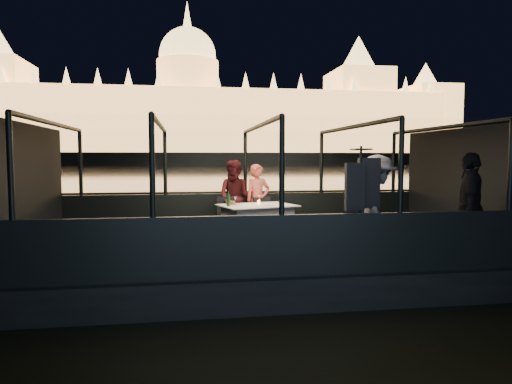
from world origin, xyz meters
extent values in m
plane|color=black|center=(0.00, 80.00, 0.00)|extent=(500.00, 500.00, 0.00)
cube|color=black|center=(0.00, 0.00, 0.00)|extent=(8.60, 4.40, 1.00)
cube|color=black|center=(0.00, 0.00, 0.48)|extent=(8.00, 4.00, 0.04)
cube|color=black|center=(0.00, 2.00, 0.95)|extent=(8.00, 0.08, 0.90)
cube|color=black|center=(0.00, -2.00, 0.95)|extent=(8.00, 0.08, 0.90)
cube|color=#423D33|center=(0.00, 210.00, 1.00)|extent=(400.00, 140.00, 6.00)
cube|color=white|center=(0.07, 0.70, 0.89)|extent=(1.68, 1.41, 0.77)
cube|color=black|center=(-0.49, 1.24, 0.95)|extent=(0.48, 0.48, 0.87)
cube|color=black|center=(0.28, 1.25, 0.95)|extent=(0.49, 0.49, 0.85)
imported|color=#CE574B|center=(0.21, 1.50, 1.25)|extent=(0.65, 0.53, 1.58)
imported|color=#3E1114|center=(-0.27, 1.59, 1.25)|extent=(0.97, 0.87, 1.67)
imported|color=white|center=(1.77, -1.23, 1.35)|extent=(0.98, 1.29, 1.77)
imported|color=black|center=(3.25, -1.54, 1.35)|extent=(0.97, 1.13, 1.81)
cylinder|color=#143817|center=(-0.53, 0.54, 1.42)|extent=(0.07, 0.07, 0.30)
cylinder|color=brown|center=(-0.46, 0.84, 1.31)|extent=(0.23, 0.23, 0.07)
cylinder|color=orange|center=(0.12, 0.82, 1.31)|extent=(0.07, 0.07, 0.08)
cylinder|color=white|center=(0.29, 0.54, 1.27)|extent=(0.30, 0.30, 0.02)
cylinder|color=white|center=(-0.29, 0.86, 1.27)|extent=(0.32, 0.32, 0.02)
camera|label=1|loc=(-1.35, -8.34, 2.21)|focal=32.00mm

